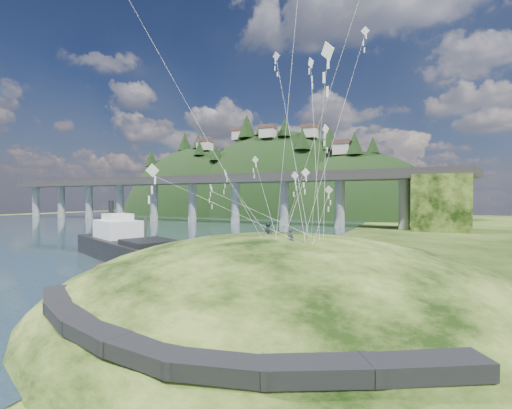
% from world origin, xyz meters
% --- Properties ---
extents(ground, '(320.00, 320.00, 0.00)m').
position_xyz_m(ground, '(0.00, 0.00, 0.00)').
color(ground, black).
rests_on(ground, ground).
extents(water, '(240.00, 240.00, 0.00)m').
position_xyz_m(water, '(-72.00, 30.00, 0.01)').
color(water, '#304B58').
rests_on(water, ground).
extents(grass_hill, '(36.00, 32.00, 13.00)m').
position_xyz_m(grass_hill, '(8.00, 2.00, -1.50)').
color(grass_hill, black).
rests_on(grass_hill, ground).
extents(footpath, '(22.29, 5.84, 0.83)m').
position_xyz_m(footpath, '(7.46, -9.74, 2.08)').
color(footpath, black).
rests_on(footpath, ground).
extents(bridge, '(160.00, 11.00, 15.00)m').
position_xyz_m(bridge, '(-26.46, 70.07, 9.70)').
color(bridge, '#2D2B2B').
rests_on(bridge, ground).
extents(far_ridge, '(153.00, 70.00, 94.50)m').
position_xyz_m(far_ridge, '(-43.58, 122.17, -7.44)').
color(far_ridge, black).
rests_on(far_ridge, ground).
extents(work_barge, '(21.26, 13.49, 7.26)m').
position_xyz_m(work_barge, '(-16.24, 11.17, 1.82)').
color(work_barge, black).
rests_on(work_barge, ground).
extents(wooden_dock, '(12.66, 6.85, 0.92)m').
position_xyz_m(wooden_dock, '(-8.07, 7.78, 0.40)').
color(wooden_dock, '#3A2018').
rests_on(wooden_dock, ground).
extents(kite_flyers, '(3.24, 2.92, 1.65)m').
position_xyz_m(kite_flyers, '(7.55, 1.24, 5.75)').
color(kite_flyers, '#292E37').
rests_on(kite_flyers, ground).
extents(kite_swarm, '(17.82, 17.98, 17.25)m').
position_xyz_m(kite_swarm, '(6.54, 4.81, 14.27)').
color(kite_swarm, silver).
rests_on(kite_swarm, ground).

